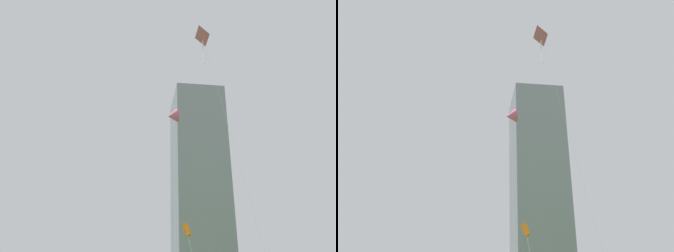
# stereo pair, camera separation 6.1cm
# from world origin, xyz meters

# --- Properties ---
(kite_flying_0) EXTENTS (1.89, 9.55, 27.97)m
(kite_flying_0) POSITION_xyz_m (3.61, 35.17, 26.90)
(kite_flying_0) COLOR silver
(kite_flying_0) RESTS_ON ground
(kite_flying_2) EXTENTS (5.64, 3.10, 30.16)m
(kite_flying_2) POSITION_xyz_m (4.97, 21.99, 29.00)
(kite_flying_2) COLOR silver
(kite_flying_2) RESTS_ON ground
(kite_flying_5) EXTENTS (0.99, 12.04, 12.67)m
(kite_flying_5) POSITION_xyz_m (5.33, 35.74, 11.80)
(kite_flying_5) COLOR silver
(kite_flying_5) RESTS_ON ground
(distant_highrise_0) EXTENTS (21.58, 24.15, 94.04)m
(distant_highrise_0) POSITION_xyz_m (30.04, 135.47, 47.02)
(distant_highrise_0) COLOR gray
(distant_highrise_0) RESTS_ON ground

